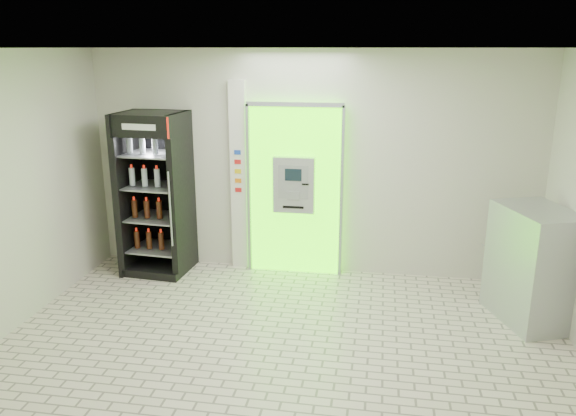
# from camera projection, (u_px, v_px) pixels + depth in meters

# --- Properties ---
(ground) EXTENTS (6.00, 6.00, 0.00)m
(ground) POSITION_uv_depth(u_px,v_px,m) (277.00, 363.00, 5.54)
(ground) COLOR beige
(ground) RESTS_ON ground
(room_shell) EXTENTS (6.00, 6.00, 6.00)m
(room_shell) POSITION_uv_depth(u_px,v_px,m) (276.00, 182.00, 5.03)
(room_shell) COLOR beige
(room_shell) RESTS_ON ground
(atm_assembly) EXTENTS (1.30, 0.24, 2.33)m
(atm_assembly) POSITION_uv_depth(u_px,v_px,m) (295.00, 189.00, 7.54)
(atm_assembly) COLOR #3BE600
(atm_assembly) RESTS_ON ground
(pillar) EXTENTS (0.22, 0.11, 2.60)m
(pillar) POSITION_uv_depth(u_px,v_px,m) (239.00, 177.00, 7.66)
(pillar) COLOR silver
(pillar) RESTS_ON ground
(beverage_cooler) EXTENTS (0.88, 0.81, 2.20)m
(beverage_cooler) POSITION_uv_depth(u_px,v_px,m) (156.00, 197.00, 7.60)
(beverage_cooler) COLOR black
(beverage_cooler) RESTS_ON ground
(steel_cabinet) EXTENTS (0.97, 1.15, 1.31)m
(steel_cabinet) POSITION_uv_depth(u_px,v_px,m) (534.00, 266.00, 6.27)
(steel_cabinet) COLOR #A7A9AF
(steel_cabinet) RESTS_ON ground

